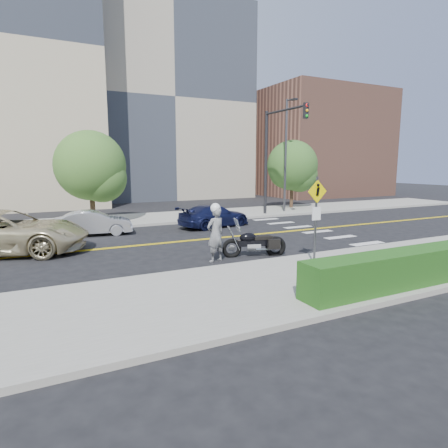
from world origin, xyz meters
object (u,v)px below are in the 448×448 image
pedestrian_sign (316,212)px  parked_car_silver (93,223)px  motorcyclist (216,233)px  motorcycle (255,237)px  suv (4,232)px  parked_car_blue (214,216)px

pedestrian_sign → parked_car_silver: size_ratio=0.79×
motorcyclist → motorcycle: motorcyclist is taller
motorcyclist → parked_car_silver: bearing=-80.6°
pedestrian_sign → parked_car_silver: bearing=121.8°
motorcyclist → suv: motorcyclist is taller
pedestrian_sign → suv: (-9.77, 7.12, -1.08)m
pedestrian_sign → suv: bearing=143.9°
motorcyclist → parked_car_blue: (3.24, 7.16, -0.45)m
suv → parked_car_silver: (3.70, 2.66, -0.25)m
motorcyclist → motorcycle: (1.71, 0.08, -0.33)m
suv → parked_car_silver: suv is taller
suv → parked_car_blue: 10.55m
suv → parked_car_blue: suv is taller
parked_car_silver → parked_car_blue: parked_car_blue is taller
suv → motorcycle: bearing=-100.7°
pedestrian_sign → parked_car_silver: pedestrian_sign is taller
parked_car_silver → suv: bearing=133.5°
motorcycle → parked_car_blue: motorcycle is taller
motorcyclist → pedestrian_sign: bearing=125.6°
suv → pedestrian_sign: bearing=-108.2°
parked_car_silver → pedestrian_sign: bearing=-140.4°
pedestrian_sign → parked_car_silver: 11.59m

